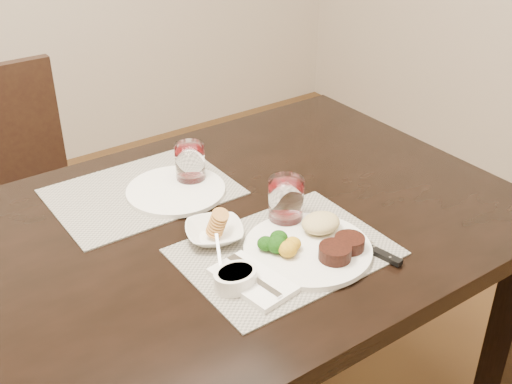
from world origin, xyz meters
TOP-DOWN VIEW (x-y plane):
  - dining_table at (0.00, 0.00)m, footprint 2.00×1.00m
  - chair_far at (0.00, 0.93)m, footprint 0.42×0.42m
  - placemat_near at (0.30, -0.19)m, footprint 0.46×0.34m
  - placemat_far at (0.16, 0.24)m, footprint 0.46×0.34m
  - dinner_plate at (0.36, -0.22)m, footprint 0.29×0.29m
  - napkin_fork at (0.18, -0.24)m, footprint 0.13×0.20m
  - steak_knife at (0.47, -0.30)m, footprint 0.04×0.24m
  - cracker_bowl at (0.20, -0.05)m, footprint 0.17×0.17m
  - sauce_ramekin at (0.14, -0.23)m, footprint 0.10×0.15m
  - wine_glass_near at (0.38, -0.09)m, footprint 0.08×0.08m
  - far_plate at (0.23, 0.19)m, footprint 0.26×0.26m
  - wine_glass_far at (0.29, 0.22)m, footprint 0.08×0.08m

SIDE VIEW (x-z plane):
  - chair_far at x=0.00m, z-range 0.05..0.95m
  - dining_table at x=0.00m, z-range 0.29..1.04m
  - placemat_near at x=0.30m, z-range 0.75..0.75m
  - placemat_far at x=0.16m, z-range 0.75..0.75m
  - steak_knife at x=0.47m, z-range 0.75..0.76m
  - far_plate at x=0.23m, z-range 0.75..0.77m
  - napkin_fork at x=0.18m, z-range 0.75..0.77m
  - dinner_plate at x=0.36m, z-range 0.74..0.80m
  - cracker_bowl at x=0.20m, z-range 0.74..0.80m
  - sauce_ramekin at x=0.14m, z-range 0.74..0.81m
  - wine_glass_far at x=0.29m, z-range 0.75..0.86m
  - wine_glass_near at x=0.38m, z-range 0.75..0.86m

